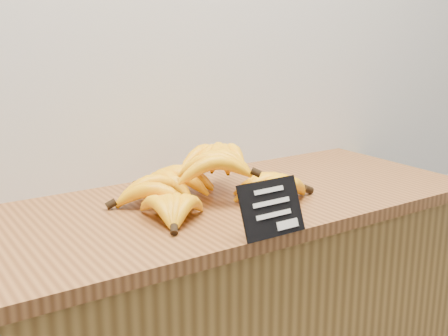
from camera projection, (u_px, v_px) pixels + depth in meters
counter_top at (213, 206)px, 1.35m from camera, size 1.32×0.54×0.03m
chalkboard_sign at (272, 208)px, 1.11m from camera, size 0.14×0.05×0.11m
banana_pile at (205, 180)px, 1.33m from camera, size 0.49×0.42×0.12m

